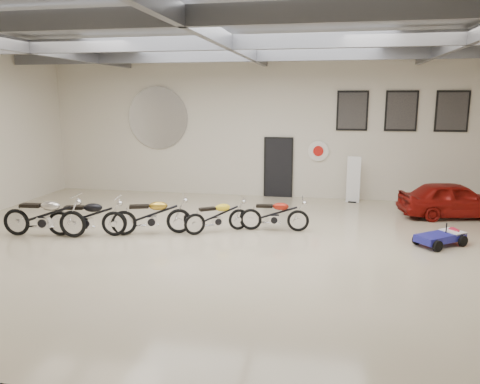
% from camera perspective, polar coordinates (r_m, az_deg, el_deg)
% --- Properties ---
extents(floor, '(16.00, 12.00, 0.01)m').
position_cam_1_polar(floor, '(11.45, -1.13, -6.58)').
color(floor, '#BDAC90').
rests_on(floor, ground).
extents(ceiling, '(16.00, 12.00, 0.01)m').
position_cam_1_polar(ceiling, '(10.99, -1.24, 19.06)').
color(ceiling, slate).
rests_on(ceiling, back_wall).
extents(back_wall, '(16.00, 0.02, 5.00)m').
position_cam_1_polar(back_wall, '(16.84, 3.09, 7.88)').
color(back_wall, beige).
rests_on(back_wall, floor).
extents(ceiling_beams, '(15.80, 11.80, 0.32)m').
position_cam_1_polar(ceiling_beams, '(10.96, -1.23, 17.77)').
color(ceiling_beams, '#5B5C62').
rests_on(ceiling_beams, ceiling).
extents(door, '(0.92, 0.08, 2.10)m').
position_cam_1_polar(door, '(16.88, 4.69, 2.92)').
color(door, black).
rests_on(door, back_wall).
extents(logo_plaque, '(2.30, 0.06, 1.16)m').
position_cam_1_polar(logo_plaque, '(17.76, -9.98, 8.88)').
color(logo_plaque, silver).
rests_on(logo_plaque, back_wall).
extents(poster_left, '(1.05, 0.08, 1.35)m').
position_cam_1_polar(poster_left, '(16.64, 13.53, 9.61)').
color(poster_left, black).
rests_on(poster_left, back_wall).
extents(poster_mid, '(1.05, 0.08, 1.35)m').
position_cam_1_polar(poster_mid, '(16.78, 19.06, 9.32)').
color(poster_mid, black).
rests_on(poster_mid, back_wall).
extents(poster_right, '(1.05, 0.08, 1.35)m').
position_cam_1_polar(poster_right, '(17.08, 24.44, 8.96)').
color(poster_right, black).
rests_on(poster_right, back_wall).
extents(oil_sign, '(0.72, 0.10, 0.72)m').
position_cam_1_polar(oil_sign, '(16.71, 9.53, 4.96)').
color(oil_sign, white).
rests_on(oil_sign, back_wall).
extents(banner_stand, '(0.48, 0.26, 1.68)m').
position_cam_1_polar(banner_stand, '(16.40, 13.67, 1.64)').
color(banner_stand, white).
rests_on(banner_stand, floor).
extents(motorcycle_silver, '(2.24, 0.83, 1.14)m').
position_cam_1_polar(motorcycle_silver, '(13.07, -22.80, -2.61)').
color(motorcycle_silver, silver).
rests_on(motorcycle_silver, floor).
extents(motorcycle_black, '(2.10, 0.96, 1.05)m').
position_cam_1_polar(motorcycle_black, '(12.76, -18.20, -2.82)').
color(motorcycle_black, silver).
rests_on(motorcycle_black, floor).
extents(motorcycle_gold, '(2.14, 1.26, 1.06)m').
position_cam_1_polar(motorcycle_gold, '(12.48, -10.76, -2.73)').
color(motorcycle_gold, silver).
rests_on(motorcycle_gold, floor).
extents(motorcycle_yellow, '(1.79, 1.46, 0.93)m').
position_cam_1_polar(motorcycle_yellow, '(12.47, -2.82, -2.87)').
color(motorcycle_yellow, silver).
rests_on(motorcycle_yellow, floor).
extents(motorcycle_red, '(1.85, 0.69, 0.95)m').
position_cam_1_polar(motorcycle_red, '(12.63, 4.22, -2.65)').
color(motorcycle_red, silver).
rests_on(motorcycle_red, floor).
extents(go_kart, '(1.65, 1.50, 0.56)m').
position_cam_1_polar(go_kart, '(12.49, 23.63, -4.69)').
color(go_kart, navy).
rests_on(go_kart, floor).
extents(vintage_car, '(1.91, 3.37, 1.08)m').
position_cam_1_polar(vintage_car, '(15.41, 24.60, -0.83)').
color(vintage_car, maroon).
rests_on(vintage_car, floor).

